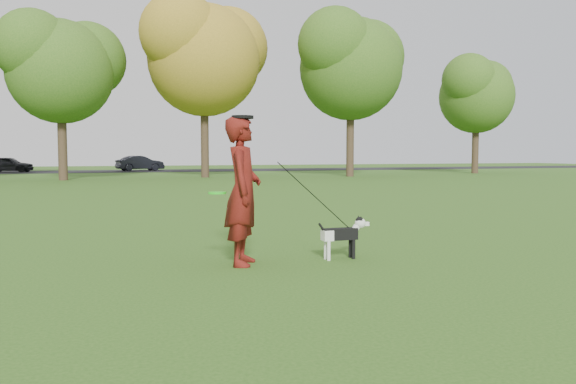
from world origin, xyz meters
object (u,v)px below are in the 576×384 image
object	(u,v)px
man	(243,191)
car_mid	(140,163)
car_left	(9,164)
dog	(344,233)

from	to	relation	value
man	car_mid	world-z (taller)	man
car_left	car_mid	bearing A→B (deg)	-76.64
dog	car_mid	world-z (taller)	car_mid
man	car_left	distance (m)	41.09
man	car_left	xyz separation A→B (m)	(-8.23, 40.26, -0.37)
dog	car_left	bearing A→B (deg)	103.50
dog	car_left	size ratio (longest dim) A/B	0.23
dog	car_mid	xyz separation A→B (m)	(0.08, 40.32, 0.27)
car_mid	car_left	bearing A→B (deg)	74.61
dog	car_mid	bearing A→B (deg)	89.89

